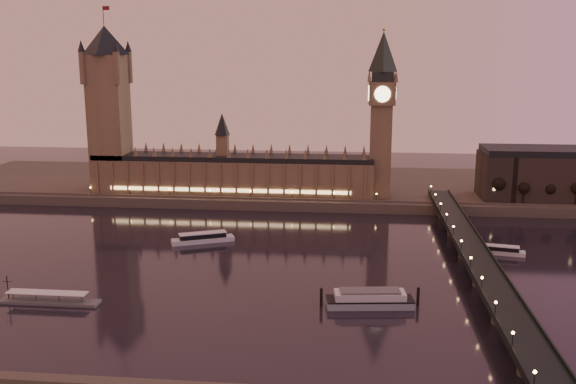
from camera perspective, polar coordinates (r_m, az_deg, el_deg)
name	(u,v)px	position (r m, az deg, el deg)	size (l,w,h in m)	color
ground	(269,264)	(296.98, -1.69, -6.42)	(700.00, 700.00, 0.00)	black
far_embankment	(342,187)	(453.32, 4.85, 0.48)	(560.00, 130.00, 6.00)	#423D35
palace_of_westminster	(232,170)	(413.92, -4.99, 1.99)	(180.00, 26.62, 52.00)	brown
victoria_tower	(108,100)	(430.93, -15.69, 7.90)	(31.68, 31.68, 118.00)	brown
big_ben	(382,105)	(401.35, 8.33, 7.67)	(17.68, 17.68, 104.00)	brown
westminster_bridge	(473,259)	(297.67, 16.15, -5.75)	(13.20, 260.00, 15.30)	black
bare_tree_0	(495,187)	(404.67, 17.95, 0.44)	(6.85, 6.85, 13.93)	black
bare_tree_1	(523,187)	(408.33, 20.16, 0.38)	(6.85, 6.85, 13.93)	black
bare_tree_2	(551,188)	(412.59, 22.32, 0.33)	(6.85, 6.85, 13.93)	black
cruise_boat_a	(203,238)	(332.43, -7.58, -4.07)	(31.87, 19.13, 5.09)	silver
cruise_boat_b	(500,250)	(327.10, 18.34, -4.94)	(23.69, 9.99, 4.25)	silver
moored_barge	(370,299)	(250.42, 7.28, -9.41)	(38.14, 13.25, 7.04)	#8DA1B3
pontoon_pier	(49,300)	(268.75, -20.45, -9.00)	(39.22, 6.54, 10.46)	#595B5E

